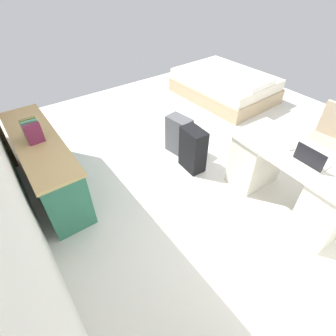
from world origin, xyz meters
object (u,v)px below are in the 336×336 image
(suitcase_black, at_px, (193,150))
(laptop, at_px, (311,160))
(credenza, at_px, (46,165))
(office_chair, at_px, (325,145))
(bed, at_px, (225,86))
(desk, at_px, (289,179))
(figurine_small, at_px, (27,123))
(computer_mouse, at_px, (291,148))
(suitcase_spare_grey, at_px, (179,135))

(suitcase_black, xyz_separation_m, laptop, (-1.31, -0.40, 0.49))
(laptop, bearing_deg, credenza, 45.75)
(office_chair, bearing_deg, bed, -14.44)
(desk, xyz_separation_m, suitcase_black, (1.16, 0.46, -0.08))
(laptop, bearing_deg, desk, -21.12)
(bed, distance_m, figurine_small, 3.79)
(suitcase_black, bearing_deg, desk, -155.42)
(credenza, xyz_separation_m, computer_mouse, (-1.81, -2.18, 0.38))
(desk, height_order, bed, desk)
(office_chair, height_order, figurine_small, office_chair)
(credenza, height_order, suitcase_spare_grey, credenza)
(suitcase_black, relative_size, laptop, 1.95)
(desk, bearing_deg, figurine_small, 44.33)
(credenza, relative_size, laptop, 5.64)
(desk, bearing_deg, suitcase_spare_grey, 13.29)
(figurine_small, bearing_deg, suitcase_spare_grey, -109.80)
(desk, distance_m, suitcase_black, 1.25)
(bed, bearing_deg, credenza, 99.20)
(laptop, bearing_deg, computer_mouse, -11.46)
(laptop, distance_m, figurine_small, 3.20)
(suitcase_spare_grey, bearing_deg, credenza, 70.68)
(office_chair, height_order, bed, office_chair)
(credenza, relative_size, figurine_small, 16.36)
(office_chair, bearing_deg, credenza, 59.61)
(laptop, bearing_deg, bed, -30.97)
(office_chair, distance_m, laptop, 1.08)
(bed, height_order, figurine_small, figurine_small)
(office_chair, relative_size, suitcase_spare_grey, 1.63)
(computer_mouse, relative_size, figurine_small, 0.91)
(office_chair, bearing_deg, figurine_small, 55.49)
(desk, distance_m, office_chair, 0.93)
(suitcase_spare_grey, bearing_deg, figurine_small, 61.43)
(credenza, xyz_separation_m, suitcase_spare_grey, (-0.34, -1.81, -0.09))
(bed, relative_size, suitcase_black, 3.13)
(suitcase_spare_grey, bearing_deg, office_chair, -147.63)
(suitcase_spare_grey, xyz_separation_m, computer_mouse, (-1.48, -0.37, 0.48))
(suitcase_spare_grey, bearing_deg, laptop, -178.42)
(credenza, distance_m, suitcase_black, 1.89)
(office_chair, distance_m, suitcase_spare_grey, 1.98)
(office_chair, distance_m, bed, 2.51)
(bed, bearing_deg, suitcase_black, 124.19)
(office_chair, relative_size, suitcase_black, 1.51)
(bed, relative_size, computer_mouse, 19.54)
(office_chair, xyz_separation_m, laptop, (-0.25, 0.98, 0.38))
(suitcase_black, distance_m, computer_mouse, 1.23)
(bed, bearing_deg, figurine_small, 94.44)
(desk, xyz_separation_m, figurine_small, (2.24, 2.19, 0.42))
(desk, height_order, laptop, laptop)
(office_chair, bearing_deg, desk, 96.16)
(office_chair, xyz_separation_m, suitcase_spare_grey, (1.49, 1.30, -0.13))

